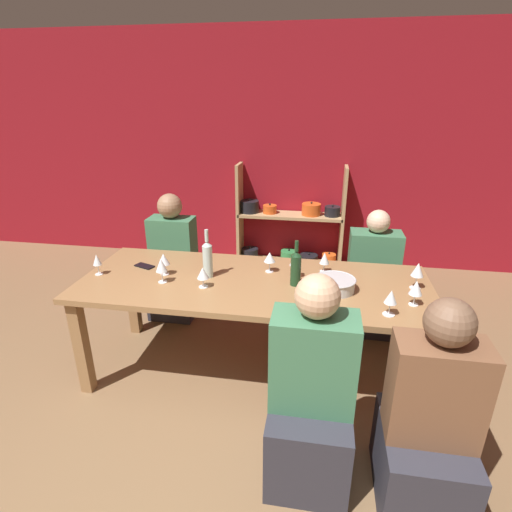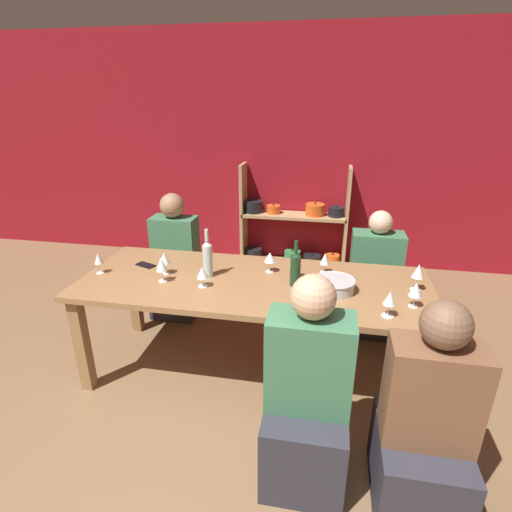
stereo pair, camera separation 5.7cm
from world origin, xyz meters
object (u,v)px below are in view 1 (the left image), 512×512
Objects in this scene: wine_bottle_green at (208,258)px; wine_glass_white_a at (391,298)px; dining_table at (254,292)px; wine_glass_empty_b at (418,270)px; wine_glass_red_d at (164,260)px; person_near_a at (310,406)px; wine_glass_red_e at (295,261)px; cell_phone at (145,266)px; person_far_a at (371,286)px; wine_glass_red_c at (161,266)px; mixing_bowl at (335,284)px; wine_glass_red_b at (203,274)px; wine_glass_empty_d at (325,259)px; wine_glass_empty_c at (270,257)px; wine_bottle_dark at (296,267)px; wine_glass_empty_a at (97,260)px; shelf_unit at (289,231)px; person_near_b at (427,432)px; person_far_b at (175,270)px.

wine_bottle_green reaches higher than wine_glass_white_a.
dining_table is 13.20× the size of wine_glass_empty_b.
wine_glass_red_d is 0.13× the size of person_near_a.
cell_phone is (-1.13, 0.00, -0.12)m from wine_glass_red_e.
person_far_a reaches higher than cell_phone.
person_near_a reaches higher than wine_glass_red_c.
mixing_bowl is at bearing -29.31° from wine_glass_red_e.
wine_glass_red_d is (-0.03, 0.13, -0.01)m from wine_glass_red_c.
wine_glass_red_e is 0.16× the size of person_far_a.
dining_table is 0.39m from wine_glass_red_b.
wine_glass_empty_d is (-0.38, 0.57, -0.01)m from wine_glass_white_a.
wine_glass_empty_c is 0.76m from wine_glass_red_d.
wine_bottle_dark reaches higher than mixing_bowl.
wine_glass_empty_c is 0.95m from cell_phone.
wine_glass_empty_b reaches higher than wine_glass_red_c.
wine_glass_empty_d reaches higher than mixing_bowl.
mixing_bowl is at bearing 0.93° from wine_glass_empty_a.
wine_glass_empty_c is 0.13× the size of person_near_a.
person_far_a is at bearing 32.27° from wine_glass_red_c.
wine_glass_red_e is at bearing -0.14° from cell_phone.
person_far_a reaches higher than mixing_bowl.
wine_glass_empty_c is 0.20m from wine_glass_red_e.
shelf_unit is 8.46× the size of wine_glass_empty_d.
wine_glass_empty_c is at bearing 20.50° from wine_bottle_green.
person_far_a reaches higher than wine_glass_empty_a.
wine_glass_empty_a is at bearing -177.41° from wine_bottle_dark.
dining_table is 1.35m from person_near_b.
cell_phone is at bearing 173.89° from wine_bottle_dark.
person_far_b is (-1.19, 0.82, -0.47)m from wine_bottle_dark.
wine_bottle_dark is at bearing 53.92° from person_far_a.
wine_bottle_dark reaches higher than wine_glass_red_b.
person_near_a is (-0.65, -0.85, -0.46)m from wine_glass_empty_b.
wine_glass_red_b is 0.65m from wine_glass_red_e.
wine_glass_empty_b is 2.17m from person_far_b.
wine_bottle_dark is at bearing 101.02° from person_near_a.
dining_table is 14.70× the size of cell_phone.
wine_glass_red_d is 1.16m from wine_glass_empty_d.
shelf_unit reaches higher than person_far_a.
wine_bottle_green is 0.32× the size of person_far_a.
person_near_a reaches higher than wine_glass_empty_d.
wine_glass_red_c is 1.02× the size of wine_glass_red_e.
dining_table is 2.03× the size of person_near_a.
wine_glass_white_a is 1.78m from cell_phone.
wine_bottle_green is 0.80m from wine_glass_empty_a.
wine_glass_empty_d is (-0.07, 0.29, 0.06)m from mixing_bowl.
wine_glass_white_a is at bearing 147.24° from person_far_b.
person_near_a is at bearing -132.43° from wine_glass_white_a.
mixing_bowl is 0.78× the size of wine_bottle_green.
wine_bottle_dark is 1.16m from cell_phone.
wine_glass_empty_b is at bearing 60.29° from wine_glass_white_a.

